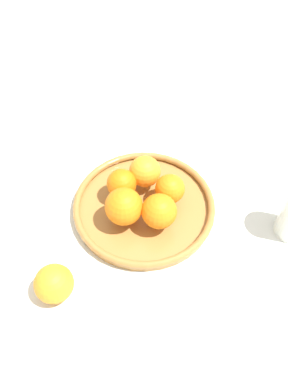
% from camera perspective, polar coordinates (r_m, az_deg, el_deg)
% --- Properties ---
extents(ground_plane, '(4.00, 4.00, 0.00)m').
position_cam_1_polar(ground_plane, '(0.85, -0.00, -2.68)').
color(ground_plane, silver).
extents(fruit_bowl, '(0.32, 0.32, 0.03)m').
position_cam_1_polar(fruit_bowl, '(0.83, -0.00, -2.11)').
color(fruit_bowl, '#A57238').
rests_on(fruit_bowl, ground_plane).
extents(orange_pile, '(0.18, 0.18, 0.08)m').
position_cam_1_polar(orange_pile, '(0.79, -0.24, -0.28)').
color(orange_pile, orange).
rests_on(orange_pile, fruit_bowl).
extents(stray_orange, '(0.07, 0.07, 0.07)m').
position_cam_1_polar(stray_orange, '(0.73, -13.56, -13.42)').
color(stray_orange, orange).
rests_on(stray_orange, ground_plane).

